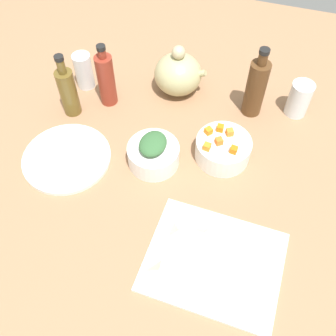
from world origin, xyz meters
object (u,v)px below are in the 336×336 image
(teapot, at_px, (178,74))
(bottle_2, at_px, (256,87))
(bowl_greens, at_px, (153,155))
(bottle_1, at_px, (68,91))
(cutting_board, at_px, (214,262))
(bottle_0, at_px, (106,79))
(plate_tofu, at_px, (67,158))
(drinking_glass_1, at_px, (84,71))
(bowl_carrots, at_px, (223,149))
(drinking_glass_0, at_px, (299,99))

(teapot, bearing_deg, bottle_2, -5.60)
(bowl_greens, bearing_deg, bottle_1, 159.49)
(bottle_1, bearing_deg, cutting_board, -33.61)
(teapot, distance_m, bottle_0, 0.22)
(cutting_board, relative_size, plate_tofu, 1.26)
(teapot, height_order, drinking_glass_1, teapot)
(bottle_2, bearing_deg, bowl_carrots, -102.65)
(bowl_carrots, height_order, drinking_glass_0, drinking_glass_0)
(teapot, bearing_deg, drinking_glass_1, -166.88)
(bowl_carrots, distance_m, bottle_0, 0.41)
(bottle_1, relative_size, drinking_glass_0, 1.88)
(bowl_greens, bearing_deg, bottle_0, 138.34)
(bowl_greens, xyz_separation_m, bottle_2, (0.22, 0.28, 0.06))
(plate_tofu, relative_size, bottle_1, 1.19)
(bowl_carrots, bearing_deg, drinking_glass_0, 53.44)
(bottle_2, xyz_separation_m, drinking_glass_0, (0.13, 0.04, -0.04))
(plate_tofu, xyz_separation_m, bottle_0, (0.02, 0.25, 0.08))
(plate_tofu, xyz_separation_m, bottle_2, (0.46, 0.34, 0.09))
(teapot, bearing_deg, bowl_greens, -86.21)
(cutting_board, relative_size, bottle_2, 1.37)
(bowl_greens, xyz_separation_m, teapot, (-0.02, 0.30, 0.04))
(bowl_greens, bearing_deg, plate_tofu, -164.78)
(bowl_greens, height_order, bottle_2, bottle_2)
(bowl_greens, relative_size, drinking_glass_0, 1.29)
(bowl_carrots, bearing_deg, plate_tofu, -161.25)
(bottle_2, relative_size, drinking_glass_0, 2.07)
(plate_tofu, height_order, bottle_1, bottle_1)
(bottle_0, height_order, bottle_2, bottle_2)
(drinking_glass_1, bearing_deg, bowl_carrots, -17.96)
(teapot, bearing_deg, plate_tofu, -120.50)
(bottle_0, bearing_deg, plate_tofu, -95.49)
(bottle_0, height_order, drinking_glass_0, bottle_0)
(drinking_glass_0, bearing_deg, teapot, -178.16)
(bowl_greens, xyz_separation_m, drinking_glass_0, (0.35, 0.31, 0.02))
(cutting_board, distance_m, bowl_carrots, 0.32)
(plate_tofu, distance_m, bottle_2, 0.58)
(bowl_greens, distance_m, bottle_1, 0.33)
(cutting_board, distance_m, bowl_greens, 0.33)
(bottle_0, relative_size, drinking_glass_1, 1.76)
(bottle_0, distance_m, drinking_glass_0, 0.58)
(cutting_board, distance_m, drinking_glass_1, 0.72)
(bottle_0, relative_size, bottle_1, 1.00)
(teapot, bearing_deg, cutting_board, -65.33)
(cutting_board, xyz_separation_m, bottle_0, (-0.44, 0.43, 0.08))
(bowl_greens, distance_m, bottle_0, 0.29)
(bowl_greens, relative_size, bottle_1, 0.68)
(bowl_greens, relative_size, bottle_2, 0.62)
(bottle_2, height_order, drinking_glass_1, bottle_2)
(bowl_greens, xyz_separation_m, bottle_0, (-0.21, 0.19, 0.06))
(bottle_1, distance_m, drinking_glass_0, 0.69)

